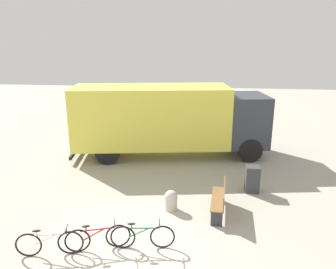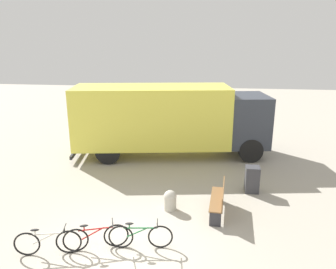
{
  "view_description": "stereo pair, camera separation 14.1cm",
  "coord_description": "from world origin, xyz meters",
  "views": [
    {
      "loc": [
        2.02,
        -7.11,
        5.29
      ],
      "look_at": [
        0.64,
        4.87,
        1.76
      ],
      "focal_mm": 35.0,
      "sensor_mm": 36.0,
      "label": 1
    },
    {
      "loc": [
        2.16,
        -7.1,
        5.29
      ],
      "look_at": [
        0.64,
        4.87,
        1.76
      ],
      "focal_mm": 35.0,
      "sensor_mm": 36.0,
      "label": 2
    }
  ],
  "objects": [
    {
      "name": "bicycle_middle",
      "position": [
        -0.63,
        -0.0,
        0.35
      ],
      "size": [
        1.61,
        0.65,
        0.74
      ],
      "rotation": [
        0.0,
        0.0,
        0.33
      ],
      "color": "black",
      "rests_on": "ground"
    },
    {
      "name": "delivery_truck",
      "position": [
        0.33,
        7.44,
        1.83
      ],
      "size": [
        9.1,
        3.74,
        3.25
      ],
      "rotation": [
        0.0,
        0.0,
        0.16
      ],
      "color": "#EAE04C",
      "rests_on": "ground"
    },
    {
      "name": "utility_box",
      "position": [
        3.78,
        3.94,
        0.48
      ],
      "size": [
        0.49,
        0.45,
        0.95
      ],
      "color": "#38383D",
      "rests_on": "ground"
    },
    {
      "name": "bollard_near_bench",
      "position": [
        1.03,
        2.28,
        0.34
      ],
      "size": [
        0.41,
        0.41,
        0.67
      ],
      "color": "#B2AD9E",
      "rests_on": "ground"
    },
    {
      "name": "park_bench",
      "position": [
        2.59,
        2.28,
        0.5
      ],
      "size": [
        0.52,
        1.73,
        0.91
      ],
      "rotation": [
        0.0,
        0.0,
        1.5
      ],
      "color": "brown",
      "rests_on": "ground"
    },
    {
      "name": "bicycle_near",
      "position": [
        -1.77,
        -0.37,
        0.35
      ],
      "size": [
        1.66,
        0.51,
        0.74
      ],
      "rotation": [
        0.0,
        0.0,
        0.22
      ],
      "color": "black",
      "rests_on": "ground"
    },
    {
      "name": "ground_plane",
      "position": [
        0.0,
        0.0,
        0.0
      ],
      "size": [
        60.0,
        60.0,
        0.0
      ],
      "primitive_type": "plane",
      "color": "#A8A091"
    },
    {
      "name": "bicycle_far",
      "position": [
        0.51,
        0.19,
        0.35
      ],
      "size": [
        1.68,
        0.44,
        0.74
      ],
      "rotation": [
        0.0,
        0.0,
        0.13
      ],
      "color": "black",
      "rests_on": "ground"
    }
  ]
}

